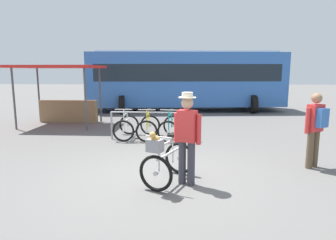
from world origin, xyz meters
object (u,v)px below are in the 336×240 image
Objects in this scene: racked_bike_white at (126,127)px; bus_distant at (186,78)px; person_with_featured_bike at (187,135)px; racked_bike_teal at (171,127)px; pedestrian_with_backpack at (315,126)px; featured_bicycle at (166,159)px; market_stall at (63,89)px; racked_bike_yellow at (148,127)px.

bus_distant is (2.00, 6.71, 1.37)m from racked_bike_white.
racked_bike_white is at bearing 115.63° from person_with_featured_bike.
racked_bike_teal is 4.19m from pedestrian_with_backpack.
market_stall is (-4.32, 6.21, 0.91)m from featured_bicycle.
market_stall reaches higher than person_with_featured_bike.
person_with_featured_bike is (0.41, -3.70, 0.58)m from racked_bike_teal.
market_stall reaches higher than racked_bike_teal.
featured_bicycle is 3.37m from pedestrian_with_backpack.
racked_bike_teal is at bearing -95.10° from bus_distant.
person_with_featured_bike is at bearing -159.47° from pedestrian_with_backpack.
bus_distant is at bearing 73.38° from racked_bike_white.
market_stall is at bearing 127.31° from person_with_featured_bike.
racked_bike_teal is 3.76m from person_with_featured_bike.
pedestrian_with_backpack is at bearing -74.72° from bus_distant.
person_with_featured_bike is 0.55× the size of market_stall.
pedestrian_with_backpack is at bearing -34.50° from market_stall.
bus_distant is at bearing 84.90° from racked_bike_teal.
person_with_featured_bike is at bearing -64.37° from racked_bike_white.
pedestrian_with_backpack is at bearing -34.72° from racked_bike_yellow.
racked_bike_teal is 5.08m from market_stall.
racked_bike_white is at bearing 177.28° from racked_bike_yellow.
featured_bicycle is 0.77× the size of pedestrian_with_backpack.
bus_distant reaches higher than person_with_featured_bike.
pedestrian_with_backpack reaches higher than racked_bike_yellow.
market_stall is at bearing 124.87° from featured_bicycle.
pedestrian_with_backpack is (3.17, 1.06, 0.45)m from featured_bicycle.
featured_bicycle reaches higher than racked_bike_white.
person_with_featured_bike is 0.17× the size of bus_distant.
person_with_featured_bike is at bearing -83.71° from racked_bike_teal.
racked_bike_yellow is 3.93m from person_with_featured_bike.
racked_bike_teal is 3.72m from featured_bicycle.
racked_bike_white is 4.04m from featured_bicycle.
pedestrian_with_backpack reaches higher than featured_bicycle.
racked_bike_yellow is (0.70, -0.03, 0.00)m from racked_bike_white.
market_stall is (-4.31, 2.49, 1.03)m from racked_bike_teal.
bus_distant is (0.59, 10.50, 1.25)m from featured_bicycle.
featured_bicycle is 0.73× the size of person_with_featured_bike.
featured_bicycle is at bearing -79.20° from racked_bike_yellow.
market_stall is (-7.49, 5.15, 0.46)m from pedestrian_with_backpack.
featured_bicycle is at bearing -161.54° from pedestrian_with_backpack.
racked_bike_white and racked_bike_teal have the same top height.
racked_bike_white is 0.64× the size of person_with_featured_bike.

